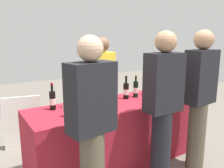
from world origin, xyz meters
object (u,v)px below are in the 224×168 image
object	(u,v)px
wine_bottle_5	(136,89)
guest_0	(92,123)
wine_bottle_2	(92,94)
wine_glass_4	(151,94)
wine_glass_5	(159,90)
server_pouring	(102,87)
wine_bottle_4	(126,91)
guest_1	(163,104)
wine_glass_3	(102,100)
ice_bucket	(157,88)
wine_glass_2	(95,103)
guest_2	(199,96)
wine_bottle_3	(106,94)
wine_glass_1	(85,104)
wine_bottle_0	(53,100)
wine_glass_0	(66,108)
wine_bottle_6	(149,87)
wine_bottle_1	(69,98)
menu_board	(23,123)
wine_bottle_7	(155,86)

from	to	relation	value
wine_bottle_5	guest_0	bearing A→B (deg)	-145.03
wine_bottle_2	wine_glass_4	size ratio (longest dim) A/B	2.36
wine_bottle_5	wine_glass_5	size ratio (longest dim) A/B	2.12
wine_bottle_5	server_pouring	bearing A→B (deg)	120.48
wine_bottle_4	guest_1	xyz separation A→B (m)	(-0.03, -0.72, 0.01)
wine_glass_3	ice_bucket	world-z (taller)	ice_bucket
wine_glass_2	wine_bottle_2	bearing A→B (deg)	68.66
server_pouring	guest_2	bearing A→B (deg)	109.93
wine_bottle_4	wine_bottle_5	distance (m)	0.16
wine_bottle_5	wine_glass_3	size ratio (longest dim) A/B	2.34
wine_bottle_3	wine_glass_1	world-z (taller)	wine_bottle_3
wine_bottle_0	wine_bottle_4	size ratio (longest dim) A/B	1.00
wine_glass_5	guest_2	xyz separation A→B (m)	(0.13, -0.55, 0.03)
wine_bottle_0	guest_2	xyz separation A→B (m)	(1.50, -0.81, 0.02)
wine_glass_3	wine_glass_4	xyz separation A→B (m)	(0.66, -0.09, 0.00)
wine_bottle_3	wine_glass_0	xyz separation A→B (m)	(-0.60, -0.19, -0.02)
wine_bottle_4	wine_bottle_6	xyz separation A→B (m)	(0.40, 0.01, 0.01)
wine_glass_3	server_pouring	distance (m)	0.71
wine_glass_5	server_pouring	bearing A→B (deg)	128.36
wine_bottle_1	wine_glass_2	size ratio (longest dim) A/B	2.40
wine_glass_2	wine_glass_1	bearing A→B (deg)	-164.25
wine_glass_0	ice_bucket	distance (m)	1.37
wine_bottle_6	guest_1	world-z (taller)	guest_1
wine_bottle_1	menu_board	bearing A→B (deg)	112.64
ice_bucket	menu_board	world-z (taller)	ice_bucket
wine_glass_1	guest_1	distance (m)	0.83
wine_glass_2	wine_glass_5	bearing A→B (deg)	1.63
wine_bottle_7	server_pouring	world-z (taller)	server_pouring
wine_glass_5	ice_bucket	size ratio (longest dim) A/B	0.64
wine_bottle_1	wine_bottle_2	world-z (taller)	wine_bottle_1
wine_bottle_3	guest_0	xyz separation A→B (m)	(-0.57, -0.71, -0.03)
wine_bottle_2	wine_glass_3	size ratio (longest dim) A/B	2.33
wine_glass_5	server_pouring	distance (m)	0.82
wine_bottle_0	wine_glass_2	xyz separation A→B (m)	(0.39, -0.29, -0.02)
wine_bottle_0	wine_bottle_2	bearing A→B (deg)	-0.05
wine_bottle_7	wine_bottle_5	bearing A→B (deg)	176.84
wine_bottle_4	wine_glass_3	xyz separation A→B (m)	(-0.46, -0.17, -0.02)
wine_bottle_6	wine_bottle_7	size ratio (longest dim) A/B	0.95
wine_glass_1	wine_glass_2	bearing A→B (deg)	15.75
wine_bottle_5	wine_glass_5	xyz separation A→B (m)	(0.24, -0.19, -0.01)
wine_bottle_2	wine_glass_5	size ratio (longest dim) A/B	2.12
server_pouring	wine_bottle_4	bearing A→B (deg)	95.18
wine_bottle_1	wine_glass_0	size ratio (longest dim) A/B	2.35
wine_bottle_7	guest_0	bearing A→B (deg)	-152.66
wine_glass_4	guest_1	xyz separation A→B (m)	(-0.24, -0.45, 0.03)
wine_bottle_7	wine_bottle_6	bearing A→B (deg)	163.97
wine_bottle_7	guest_1	size ratio (longest dim) A/B	0.19
wine_bottle_0	menu_board	distance (m)	1.01
wine_bottle_4	wine_bottle_1	bearing A→B (deg)	176.33
wine_bottle_6	guest_0	xyz separation A→B (m)	(-1.30, -0.75, -0.03)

